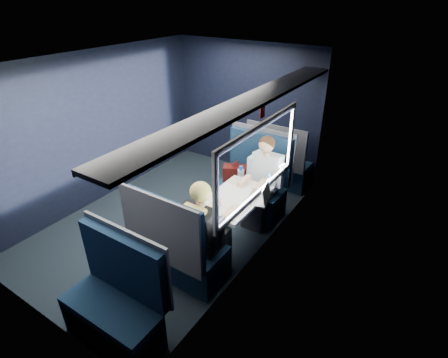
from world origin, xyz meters
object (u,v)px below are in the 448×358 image
Objects in this scene: cup at (268,187)px; seat_row_front at (279,164)px; bottle_small at (268,183)px; table at (233,202)px; laptop at (262,197)px; seat_row_back at (117,304)px; seat_bay_near at (252,185)px; seat_bay_far at (179,250)px; man at (263,177)px; woman at (204,227)px.

seat_row_front is at bearing 108.74° from cup.
bottle_small is (0.47, -1.39, 0.42)m from seat_row_front.
laptop is at bearing 15.34° from table.
seat_row_back is at bearing -105.75° from laptop.
seat_row_front is at bearing 89.14° from seat_bay_near.
seat_row_back is (0.01, -2.67, -0.01)m from seat_bay_near.
table is 4.67× the size of bottle_small.
seat_bay_far is 0.95× the size of man.
bottle_small reaches higher than table.
bottle_small is 2.65× the size of cup.
laptop is (0.55, -0.77, 0.38)m from seat_bay_near.
bottle_small is (0.29, 0.40, 0.17)m from table.
seat_row_front is 0.88× the size of woman.
seat_bay_near is 0.78m from cup.
laptop is at bearing -54.74° from seat_bay_near.
cup is (0.23, -0.32, 0.06)m from man.
bottle_small is (0.47, 2.20, 0.42)m from seat_row_back.
seat_bay_far is at bearing -110.10° from bottle_small.
laptop is 1.71× the size of bottle_small.
seat_bay_near is (-0.20, 0.87, -0.24)m from table.
seat_row_back is 0.88× the size of man.
bottle_small is (0.48, -0.47, 0.41)m from seat_bay_near.
seat_row_back is 2.26m from cup.
woman is 1.11m from cup.
laptop reaches higher than cup.
seat_bay_near is 0.79m from bottle_small.
seat_row_back reaches higher than laptop.
seat_bay_far reaches higher than bottle_small.
seat_row_front is at bearing 95.70° from woman.
bottle_small is (0.22, 1.11, 0.11)m from woman.
seat_row_back is (0.00, -3.59, 0.00)m from seat_row_front.
seat_bay_far is 1.62m from man.
bottle_small is 0.06m from cup.
seat_bay_near is 1.09× the size of seat_row_back.
man reaches higher than bottle_small.
seat_bay_near is 2.67m from seat_row_back.
cup is at bearing -63.53° from bottle_small.
laptop is at bearing -64.77° from man.
bottle_small is (-0.07, 0.31, 0.03)m from laptop.
seat_row_front is 1.00× the size of seat_row_back.
seat_row_back reaches higher than cup.
cup is at bearing 100.68° from laptop.
woman is 6.18× the size of bottle_small.
seat_bay_near reaches higher than seat_row_front.
man is 3.61× the size of laptop.
table is at bearing 78.22° from seat_bay_far.
seat_row_back is at bearing -89.70° from seat_bay_near.
table is 12.38× the size of cup.
seat_row_front reaches higher than cup.
seat_bay_far is at bearing -101.78° from table.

